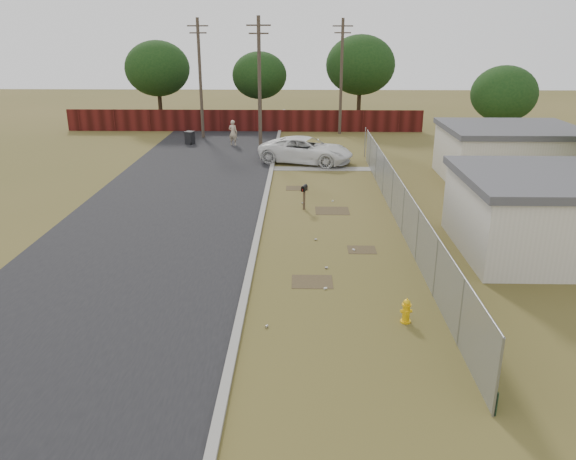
{
  "coord_description": "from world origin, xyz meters",
  "views": [
    {
      "loc": [
        -1.24,
        -22.48,
        8.14
      ],
      "look_at": [
        -1.68,
        -2.82,
        1.1
      ],
      "focal_mm": 35.0,
      "sensor_mm": 36.0,
      "label": 1
    }
  ],
  "objects_px": {
    "fire_hydrant": "(406,311)",
    "pedestrian": "(233,133)",
    "pickup_truck": "(306,150)",
    "mailbox": "(304,190)",
    "trash_bin": "(190,138)"
  },
  "relations": [
    {
      "from": "fire_hydrant",
      "to": "pickup_truck",
      "type": "distance_m",
      "value": 21.13
    },
    {
      "from": "pickup_truck",
      "to": "fire_hydrant",
      "type": "bearing_deg",
      "value": -153.97
    },
    {
      "from": "mailbox",
      "to": "pickup_truck",
      "type": "relative_size",
      "value": 0.2
    },
    {
      "from": "fire_hydrant",
      "to": "pedestrian",
      "type": "xyz_separation_m",
      "value": [
        -8.14,
        26.66,
        0.58
      ]
    },
    {
      "from": "pedestrian",
      "to": "trash_bin",
      "type": "xyz_separation_m",
      "value": [
        -3.32,
        0.4,
        -0.44
      ]
    },
    {
      "from": "mailbox",
      "to": "trash_bin",
      "type": "distance_m",
      "value": 18.24
    },
    {
      "from": "fire_hydrant",
      "to": "mailbox",
      "type": "relative_size",
      "value": 0.64
    },
    {
      "from": "mailbox",
      "to": "pickup_truck",
      "type": "bearing_deg",
      "value": 88.97
    },
    {
      "from": "mailbox",
      "to": "pedestrian",
      "type": "distance_m",
      "value": 16.56
    },
    {
      "from": "fire_hydrant",
      "to": "pedestrian",
      "type": "height_order",
      "value": "pedestrian"
    },
    {
      "from": "mailbox",
      "to": "trash_bin",
      "type": "height_order",
      "value": "mailbox"
    },
    {
      "from": "pedestrian",
      "to": "pickup_truck",
      "type": "bearing_deg",
      "value": 152.35
    },
    {
      "from": "fire_hydrant",
      "to": "mailbox",
      "type": "xyz_separation_m",
      "value": [
        -2.94,
        10.94,
        0.59
      ]
    },
    {
      "from": "pickup_truck",
      "to": "pedestrian",
      "type": "relative_size",
      "value": 3.18
    },
    {
      "from": "mailbox",
      "to": "pedestrian",
      "type": "bearing_deg",
      "value": 108.29
    }
  ]
}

